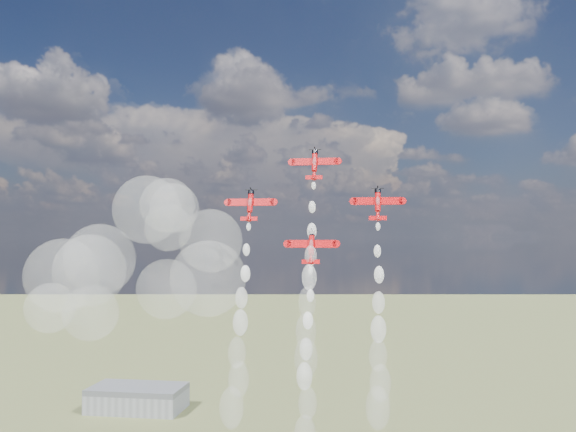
% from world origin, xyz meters
% --- Properties ---
extents(hangar, '(50.00, 28.00, 13.00)m').
position_xyz_m(hangar, '(-120.00, 180.00, 6.50)').
color(hangar, gray).
rests_on(hangar, ground).
extents(plane_lead, '(11.37, 4.97, 7.82)m').
position_xyz_m(plane_lead, '(-4.98, 8.63, 111.79)').
color(plane_lead, red).
rests_on(plane_lead, ground).
extents(plane_left, '(11.37, 4.97, 7.82)m').
position_xyz_m(plane_left, '(-20.18, 5.01, 101.78)').
color(plane_left, red).
rests_on(plane_left, ground).
extents(plane_right, '(11.37, 4.97, 7.82)m').
position_xyz_m(plane_right, '(10.23, 5.01, 101.78)').
color(plane_right, red).
rests_on(plane_right, ground).
extents(plane_slot, '(11.37, 4.97, 7.82)m').
position_xyz_m(plane_slot, '(-4.98, 1.40, 91.77)').
color(plane_slot, red).
rests_on(plane_slot, ground).
extents(smoke_trail_lead, '(5.10, 16.52, 41.60)m').
position_xyz_m(smoke_trail_lead, '(-5.32, -4.25, 75.67)').
color(smoke_trail_lead, white).
rests_on(smoke_trail_lead, plane_lead).
extents(smoke_trail_left, '(5.78, 16.82, 41.81)m').
position_xyz_m(smoke_trail_left, '(-20.37, -7.88, 65.47)').
color(smoke_trail_left, white).
rests_on(smoke_trail_left, plane_left).
extents(smoke_trail_right, '(5.33, 16.39, 40.73)m').
position_xyz_m(smoke_trail_right, '(10.26, -7.84, 65.87)').
color(smoke_trail_right, white).
rests_on(smoke_trail_right, plane_right).
extents(smoke_trail_slot, '(5.33, 17.30, 41.57)m').
position_xyz_m(smoke_trail_slot, '(-5.05, -11.75, 55.63)').
color(smoke_trail_slot, white).
rests_on(smoke_trail_slot, plane_slot).
extents(drifted_smoke_cloud, '(68.59, 38.90, 47.02)m').
position_xyz_m(drifted_smoke_cloud, '(-60.45, 28.64, 87.49)').
color(drifted_smoke_cloud, white).
rests_on(drifted_smoke_cloud, ground).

